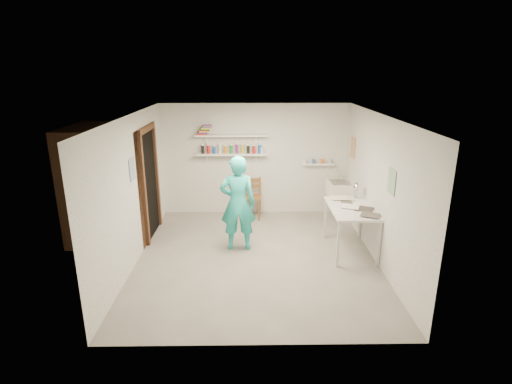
{
  "coord_description": "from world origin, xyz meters",
  "views": [
    {
      "loc": [
        -0.09,
        -6.17,
        3.12
      ],
      "look_at": [
        0.0,
        0.4,
        1.05
      ],
      "focal_mm": 28.0,
      "sensor_mm": 36.0,
      "label": 1
    }
  ],
  "objects_px": {
    "wall_clock": "(238,184)",
    "work_table": "(350,230)",
    "man": "(238,203)",
    "wooden_chair": "(251,197)",
    "belfast_sink": "(339,189)",
    "desk_lamp": "(357,187)"
  },
  "relations": [
    {
      "from": "belfast_sink",
      "to": "man",
      "type": "height_order",
      "value": "man"
    },
    {
      "from": "belfast_sink",
      "to": "wall_clock",
      "type": "height_order",
      "value": "wall_clock"
    },
    {
      "from": "wooden_chair",
      "to": "work_table",
      "type": "xyz_separation_m",
      "value": [
        1.73,
        -1.69,
        -0.05
      ]
    },
    {
      "from": "man",
      "to": "work_table",
      "type": "height_order",
      "value": "man"
    },
    {
      "from": "man",
      "to": "work_table",
      "type": "relative_size",
      "value": 1.38
    },
    {
      "from": "wall_clock",
      "to": "desk_lamp",
      "type": "bearing_deg",
      "value": 0.94
    },
    {
      "from": "belfast_sink",
      "to": "desk_lamp",
      "type": "height_order",
      "value": "desk_lamp"
    },
    {
      "from": "man",
      "to": "wall_clock",
      "type": "xyz_separation_m",
      "value": [
        0.01,
        0.22,
        0.28
      ]
    },
    {
      "from": "wooden_chair",
      "to": "wall_clock",
      "type": "bearing_deg",
      "value": -94.54
    },
    {
      "from": "man",
      "to": "wooden_chair",
      "type": "xyz_separation_m",
      "value": [
        0.22,
        1.54,
        -0.39
      ]
    },
    {
      "from": "work_table",
      "to": "desk_lamp",
      "type": "xyz_separation_m",
      "value": [
        0.2,
        0.49,
        0.63
      ]
    },
    {
      "from": "belfast_sink",
      "to": "wooden_chair",
      "type": "height_order",
      "value": "wooden_chair"
    },
    {
      "from": "desk_lamp",
      "to": "man",
      "type": "bearing_deg",
      "value": -171.05
    },
    {
      "from": "belfast_sink",
      "to": "work_table",
      "type": "xyz_separation_m",
      "value": [
        -0.11,
        -1.47,
        -0.29
      ]
    },
    {
      "from": "belfast_sink",
      "to": "wooden_chair",
      "type": "xyz_separation_m",
      "value": [
        -1.84,
        0.22,
        -0.24
      ]
    },
    {
      "from": "belfast_sink",
      "to": "man",
      "type": "xyz_separation_m",
      "value": [
        -2.07,
        -1.32,
        0.15
      ]
    },
    {
      "from": "wall_clock",
      "to": "work_table",
      "type": "distance_m",
      "value": 2.11
    },
    {
      "from": "wooden_chair",
      "to": "work_table",
      "type": "height_order",
      "value": "wooden_chair"
    },
    {
      "from": "wall_clock",
      "to": "work_table",
      "type": "height_order",
      "value": "wall_clock"
    },
    {
      "from": "work_table",
      "to": "man",
      "type": "bearing_deg",
      "value": 175.53
    },
    {
      "from": "wooden_chair",
      "to": "work_table",
      "type": "relative_size",
      "value": 0.75
    },
    {
      "from": "belfast_sink",
      "to": "wall_clock",
      "type": "bearing_deg",
      "value": -151.92
    }
  ]
}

